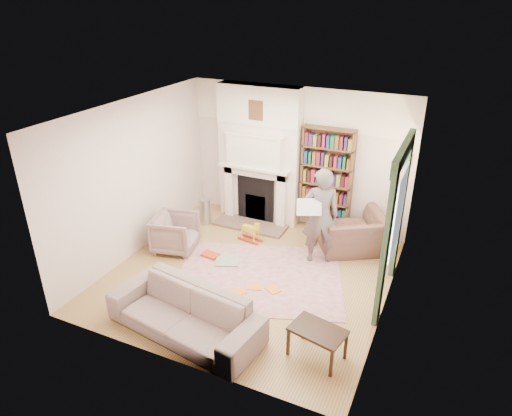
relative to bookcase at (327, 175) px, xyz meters
The scene contains 25 objects.
floor 2.51m from the bookcase, 107.05° to the right, with size 4.50×4.50×0.00m, color olive.
ceiling 2.75m from the bookcase, 107.05° to the right, with size 4.50×4.50×0.00m, color white.
wall_back 0.70m from the bookcase, 168.69° to the left, with size 4.50×4.50×0.00m, color white.
wall_front 4.42m from the bookcase, 98.46° to the right, with size 4.50×4.50×0.00m, color white.
wall_left 3.60m from the bookcase, 143.83° to the right, with size 4.50×4.50×0.00m, color white.
wall_right 2.67m from the bookcase, 52.96° to the right, with size 4.50×4.50×0.00m, color white.
fireplace 1.42m from the bookcase, behind, with size 1.70×0.58×2.80m.
bookcase is the anchor object (origin of this frame).
window 2.36m from the bookcase, 47.34° to the right, with size 0.02×0.90×1.30m, color silver.
curtain_left 2.87m from the bookcase, 57.36° to the right, with size 0.07×0.32×2.40m, color #324D32.
curtain_right 1.86m from the bookcase, 33.35° to the right, with size 0.07×0.32×2.40m, color #324D32.
pelmet 2.60m from the bookcase, 48.16° to the right, with size 0.09×1.70×0.24m, color #324D32.
wall_sconce 1.68m from the bookcase, 24.19° to the right, with size 0.20×0.24×0.24m, color gold, non-canonical shape.
rug 2.49m from the bookcase, 102.31° to the right, with size 2.76×2.12×0.01m, color #BEA98F.
armchair_reading 1.24m from the bookcase, 40.07° to the right, with size 1.14×1.00×0.74m, color #4C3029.
armchair_left 3.09m from the bookcase, 139.62° to the right, with size 0.74×0.76×0.69m, color gray.
sofa 4.00m from the bookcase, 102.59° to the right, with size 2.26×0.88×0.66m, color #A59A88.
man_reading 1.27m from the bookcase, 77.47° to the right, with size 0.64×0.42×1.76m, color #544743.
newspaper 1.41m from the bookcase, 85.22° to the right, with size 0.42×0.02×0.29m, color silver.
coffee_table 3.77m from the bookcase, 74.39° to the right, with size 0.70×0.45×0.45m, color black, non-canonical shape.
paraffin_heater 2.60m from the bookcase, 161.56° to the right, with size 0.24×0.24×0.55m, color #9FA1A6.
rocking_horse 1.84m from the bookcase, 137.03° to the right, with size 0.48×0.19×0.42m, color gold, non-canonical shape.
board_game 2.54m from the bookcase, 121.76° to the right, with size 0.40×0.40×0.03m, color gold.
game_box_lid 2.71m from the bookcase, 129.02° to the right, with size 0.30×0.20×0.05m, color #BF3815.
comic_annuals 2.79m from the bookcase, 98.45° to the right, with size 0.79×0.56×0.02m.
Camera 1 is at (2.83, -5.94, 4.39)m, focal length 32.00 mm.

